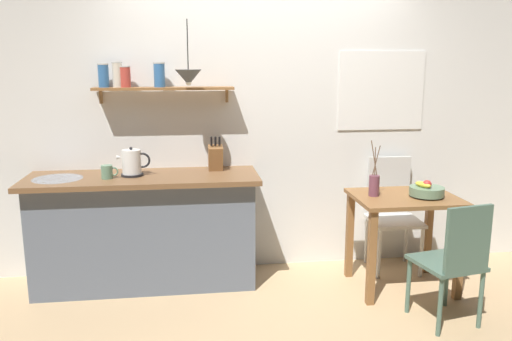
{
  "coord_description": "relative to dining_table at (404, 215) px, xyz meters",
  "views": [
    {
      "loc": [
        -0.63,
        -3.76,
        1.8
      ],
      "look_at": [
        -0.1,
        0.25,
        0.95
      ],
      "focal_mm": 36.09,
      "sensor_mm": 36.0,
      "label": 1
    }
  ],
  "objects": [
    {
      "name": "coffee_mug_by_sink",
      "position": [
        -2.31,
        0.25,
        0.36
      ],
      "size": [
        0.13,
        0.09,
        0.11
      ],
      "color": "slate",
      "rests_on": "kitchen_counter"
    },
    {
      "name": "back_wall",
      "position": [
        -0.85,
        0.67,
        0.74
      ],
      "size": [
        6.8,
        0.11,
        2.7
      ],
      "color": "white",
      "rests_on": "ground_plane"
    },
    {
      "name": "dining_chair_near",
      "position": [
        0.09,
        -0.65,
        -0.12
      ],
      "size": [
        0.47,
        0.48,
        0.89
      ],
      "color": "#4C6B5B",
      "rests_on": "ground_plane"
    },
    {
      "name": "knife_block",
      "position": [
        -1.47,
        0.45,
        0.42
      ],
      "size": [
        0.12,
        0.15,
        0.29
      ],
      "color": "brown",
      "rests_on": "kitchen_counter"
    },
    {
      "name": "dining_chair_far",
      "position": [
        0.08,
        0.44,
        -0.08
      ],
      "size": [
        0.45,
        0.43,
        0.98
      ],
      "color": "silver",
      "rests_on": "ground_plane"
    },
    {
      "name": "pendant_lamp",
      "position": [
        -1.67,
        0.27,
        1.08
      ],
      "size": [
        0.2,
        0.2,
        0.49
      ],
      "color": "black"
    },
    {
      "name": "fruit_bowl",
      "position": [
        0.15,
        -0.05,
        0.21
      ],
      "size": [
        0.27,
        0.27,
        0.14
      ],
      "color": "slate",
      "rests_on": "dining_table"
    },
    {
      "name": "wall_shelf",
      "position": [
        -2.02,
        0.51,
        1.04
      ],
      "size": [
        1.12,
        0.2,
        0.33
      ],
      "color": "brown"
    },
    {
      "name": "dining_table",
      "position": [
        0.0,
        0.0,
        0.0
      ],
      "size": [
        0.8,
        0.63,
        0.77
      ],
      "color": "brown",
      "rests_on": "ground_plane"
    },
    {
      "name": "ground_plane",
      "position": [
        -1.05,
        0.02,
        -0.61
      ],
      "size": [
        14.0,
        14.0,
        0.0
      ],
      "primitive_type": "plane",
      "color": "tan"
    },
    {
      "name": "twig_vase",
      "position": [
        -0.25,
        0.03,
        0.25
      ],
      "size": [
        0.08,
        0.08,
        0.44
      ],
      "color": "brown",
      "rests_on": "dining_table"
    },
    {
      "name": "kitchen_counter",
      "position": [
        -2.05,
        0.34,
        -0.15
      ],
      "size": [
        1.83,
        0.63,
        0.92
      ],
      "color": "slate",
      "rests_on": "ground_plane"
    },
    {
      "name": "electric_kettle",
      "position": [
        -2.13,
        0.32,
        0.41
      ],
      "size": [
        0.26,
        0.17,
        0.23
      ],
      "color": "black",
      "rests_on": "kitchen_counter"
    }
  ]
}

